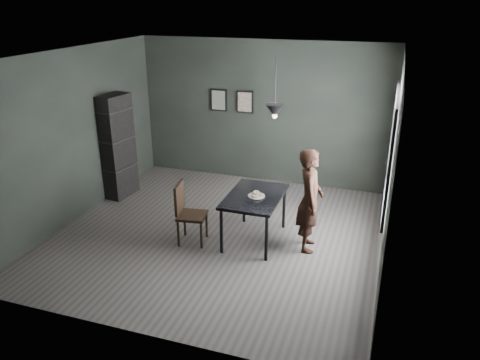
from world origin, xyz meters
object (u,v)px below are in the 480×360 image
(white_plate, at_px, (256,196))
(woman, at_px, (310,200))
(cafe_table, at_px, (255,200))
(pendant_lamp, at_px, (275,110))
(shelf_unit, at_px, (117,146))
(wood_chair, at_px, (186,209))

(white_plate, distance_m, woman, 0.80)
(woman, bearing_deg, cafe_table, 80.69)
(pendant_lamp, bearing_deg, shelf_unit, 165.88)
(shelf_unit, bearing_deg, white_plate, -10.02)
(woman, height_order, shelf_unit, shelf_unit)
(pendant_lamp, bearing_deg, wood_chair, -158.49)
(cafe_table, bearing_deg, shelf_unit, 162.91)
(shelf_unit, bearing_deg, woman, -5.72)
(white_plate, distance_m, wood_chair, 1.08)
(wood_chair, bearing_deg, white_plate, 9.59)
(cafe_table, distance_m, white_plate, 0.10)
(woman, bearing_deg, white_plate, 83.52)
(shelf_unit, bearing_deg, cafe_table, -9.54)
(cafe_table, xyz_separation_m, shelf_unit, (-2.92, 0.90, 0.29))
(white_plate, bearing_deg, shelf_unit, 162.43)
(woman, height_order, pendant_lamp, pendant_lamp)
(white_plate, xyz_separation_m, woman, (0.80, 0.05, 0.03))
(white_plate, height_order, woman, woman)
(wood_chair, height_order, shelf_unit, shelf_unit)
(shelf_unit, xyz_separation_m, pendant_lamp, (3.17, -0.80, 1.09))
(woman, distance_m, wood_chair, 1.85)
(white_plate, bearing_deg, wood_chair, -161.26)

